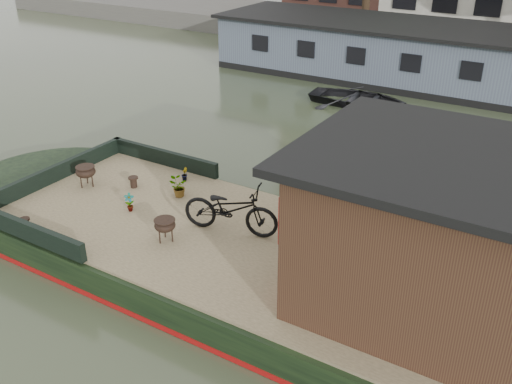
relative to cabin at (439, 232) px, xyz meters
The scene contains 16 objects.
ground 2.88m from the cabin, behind, with size 120.00×120.00×0.00m, color #27311F.
houseboat_hull 3.87m from the cabin, behind, with size 14.01×4.02×0.60m.
houseboat_deck 2.52m from the cabin, behind, with size 11.80×3.80×0.05m, color #93835B.
bow_bulwark 7.33m from the cabin, behind, with size 3.00×4.00×0.35m.
cabin is the anchor object (origin of this frame).
bicycle 3.76m from the cabin, behind, with size 0.62×1.78×0.94m, color black.
potted_plant_a 5.88m from the cabin, behind, with size 0.20×0.13×0.38m, color brown.
potted_plant_b 6.04m from the cabin, 165.40° to the left, with size 0.16×0.13×0.28m, color brown.
potted_plant_c 5.53m from the cabin, behind, with size 0.37×0.32×0.41m, color #A3672F.
potted_plant_d 2.77m from the cabin, 139.44° to the left, with size 0.35×0.35×0.62m, color brown.
brazier_front 4.64m from the cabin, behind, with size 0.40×0.40×0.43m, color black, non-canonical shape.
brazier_rear 7.40m from the cabin, behind, with size 0.42×0.42×0.45m, color black, non-canonical shape.
bollard_port 6.57m from the cabin, behind, with size 0.21×0.21×0.24m, color black.
bollard_stbd 7.23m from the cabin, 166.24° to the right, with size 0.19×0.19×0.22m, color black.
dinghy 11.72m from the cabin, 117.36° to the left, with size 2.32×3.25×0.67m, color black.
far_houseboat 14.20m from the cabin, 98.88° to the left, with size 20.40×4.40×2.11m.
Camera 1 is at (3.61, -7.21, 5.97)m, focal length 40.00 mm.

